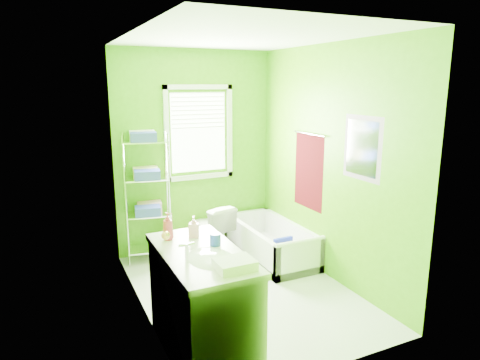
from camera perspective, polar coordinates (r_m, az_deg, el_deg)
name	(u,v)px	position (r m, az deg, el deg)	size (l,w,h in m)	color
ground	(243,290)	(4.74, 0.39, -14.48)	(2.90, 2.90, 0.00)	silver
room_envelope	(243,148)	(4.27, 0.42, 4.33)	(2.14, 2.94, 2.62)	#449006
window	(199,128)	(5.58, -5.51, 6.95)	(0.92, 0.05, 1.22)	white
door	(173,251)	(3.14, -8.93, -9.28)	(0.09, 0.80, 2.00)	white
right_wall_decor	(328,162)	(4.82, 11.68, 2.31)	(0.04, 1.48, 1.17)	#43070B
bathtub	(272,247)	(5.51, 4.31, -8.86)	(0.66, 1.41, 0.46)	white
toilet	(211,229)	(5.59, -3.87, -6.48)	(0.37, 0.65, 0.67)	white
vanity	(203,300)	(3.58, -5.01, -15.66)	(0.60, 1.17, 1.12)	silver
wire_shelf_unit	(148,183)	(5.31, -12.19, -0.42)	(0.59, 0.48, 1.62)	silver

